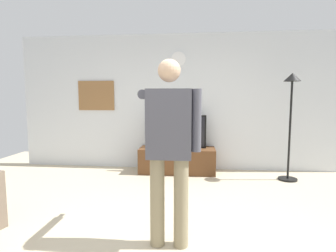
{
  "coord_description": "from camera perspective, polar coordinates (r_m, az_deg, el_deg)",
  "views": [
    {
      "loc": [
        0.38,
        -2.4,
        1.43
      ],
      "look_at": [
        0.02,
        1.2,
        1.05
      ],
      "focal_mm": 28.18,
      "sensor_mm": 36.0,
      "label": 1
    }
  ],
  "objects": [
    {
      "name": "ground_plane",
      "position": [
        2.82,
        -3.04,
        -24.48
      ],
      "size": [
        8.4,
        8.4,
        0.0
      ],
      "primitive_type": "plane",
      "color": "beige"
    },
    {
      "name": "back_wall",
      "position": [
        5.37,
        1.69,
        5.12
      ],
      "size": [
        6.4,
        0.1,
        2.7
      ],
      "primitive_type": "cube",
      "color": "silver",
      "rests_on": "ground_plane"
    },
    {
      "name": "tv_stand",
      "position": [
        5.15,
        1.99,
        -7.39
      ],
      "size": [
        1.45,
        0.56,
        0.48
      ],
      "color": "brown",
      "rests_on": "ground_plane"
    },
    {
      "name": "television",
      "position": [
        5.1,
        2.05,
        -1.18
      ],
      "size": [
        1.1,
        0.07,
        0.63
      ],
      "color": "black",
      "rests_on": "tv_stand"
    },
    {
      "name": "wall_clock",
      "position": [
        5.36,
        2.28,
        14.3
      ],
      "size": [
        0.28,
        0.03,
        0.28
      ],
      "primitive_type": "cylinder",
      "rotation": [
        1.57,
        0.0,
        0.0
      ],
      "color": "white"
    },
    {
      "name": "framed_picture",
      "position": [
        5.67,
        -15.23,
        6.37
      ],
      "size": [
        0.75,
        0.04,
        0.6
      ],
      "primitive_type": "cube",
      "color": "olive"
    },
    {
      "name": "floor_lamp",
      "position": [
        4.99,
        25.08,
        4.29
      ],
      "size": [
        0.32,
        0.32,
        1.86
      ],
      "color": "black",
      "rests_on": "ground_plane"
    },
    {
      "name": "person_standing_nearer_lamp",
      "position": [
        2.49,
        0.27,
        -3.55
      ],
      "size": [
        0.6,
        0.78,
        1.79
      ],
      "color": "gray",
      "rests_on": "ground_plane"
    }
  ]
}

